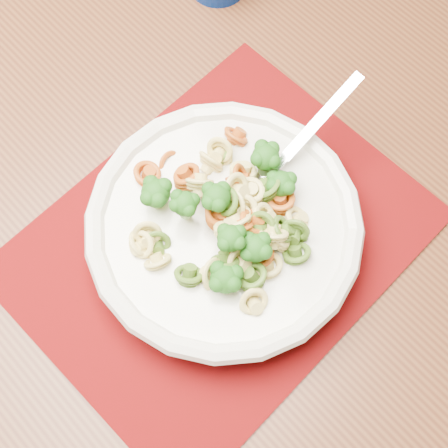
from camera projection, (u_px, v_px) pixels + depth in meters
dining_table at (182, 162)px, 0.78m from camera, size 1.63×1.21×0.72m
placemat at (219, 243)px, 0.64m from camera, size 0.46×0.39×0.00m
pasta_bowl at (224, 227)px, 0.61m from camera, size 0.27×0.27×0.05m
pasta_broccoli_heap at (224, 222)px, 0.60m from camera, size 0.23×0.23×0.06m
fork at (268, 177)px, 0.62m from camera, size 0.18×0.06×0.08m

